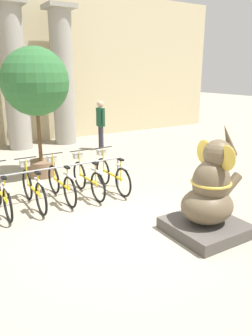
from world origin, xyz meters
The scene contains 13 objects.
ground_plane centered at (0.00, 0.00, 0.00)m, with size 60.00×60.00×0.00m, color #9E937F.
building_facade centered at (0.00, 8.60, 3.00)m, with size 20.00×0.20×6.00m.
column_middle centered at (0.00, 7.60, 2.62)m, with size 1.06×1.06×5.16m.
column_right centered at (1.81, 7.60, 2.62)m, with size 1.06×1.06×5.16m.
bike_rack centered at (-0.58, 1.95, 0.59)m, with size 3.18×0.05×0.77m.
bicycle_0 centered at (-1.87, 1.84, 0.41)m, with size 0.48×1.70×1.00m.
bicycle_1 centered at (-1.23, 1.81, 0.41)m, with size 0.48×1.70×1.00m.
bicycle_2 centered at (-0.58, 1.87, 0.41)m, with size 0.48×1.70×1.00m.
bicycle_3 centered at (0.07, 1.83, 0.41)m, with size 0.48×1.70×1.00m.
bicycle_4 centered at (0.71, 1.82, 0.41)m, with size 0.48×1.70×1.00m.
elephant_statue centered at (1.10, -1.03, 0.67)m, with size 1.26×1.26×2.00m.
person_pedestrian centered at (2.49, 5.80, 1.09)m, with size 0.24×0.47×1.80m.
potted_tree centered at (-0.40, 3.83, 2.46)m, with size 1.77×1.77×3.44m.
Camera 1 is at (-2.99, -4.85, 2.83)m, focal length 35.00 mm.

